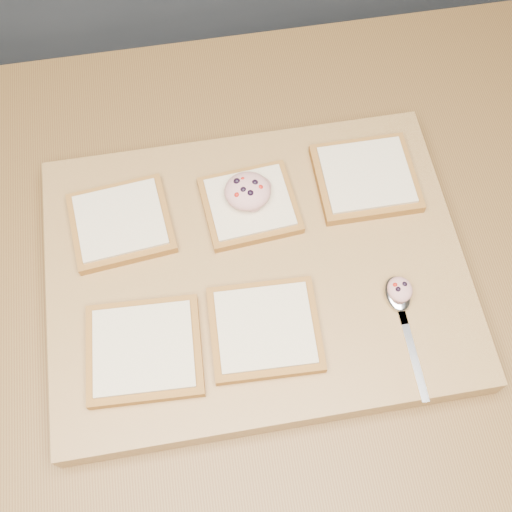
{
  "coord_description": "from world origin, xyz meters",
  "views": [
    {
      "loc": [
        -0.17,
        -0.35,
        1.67
      ],
      "look_at": [
        -0.11,
        -0.02,
        0.97
      ],
      "focal_mm": 45.0,
      "sensor_mm": 36.0,
      "label": 1
    }
  ],
  "objects_px": {
    "spoon": "(400,303)",
    "cutting_board": "(256,272)",
    "bread_far_center": "(250,205)",
    "tuna_salad_dollop": "(248,191)"
  },
  "relations": [
    {
      "from": "spoon",
      "to": "cutting_board",
      "type": "bearing_deg",
      "value": 153.74
    },
    {
      "from": "bread_far_center",
      "to": "tuna_salad_dollop",
      "type": "height_order",
      "value": "tuna_salad_dollop"
    },
    {
      "from": "cutting_board",
      "to": "bread_far_center",
      "type": "xyz_separation_m",
      "value": [
        0.01,
        0.08,
        0.03
      ]
    },
    {
      "from": "cutting_board",
      "to": "tuna_salad_dollop",
      "type": "distance_m",
      "value": 0.1
    },
    {
      "from": "bread_far_center",
      "to": "spoon",
      "type": "relative_size",
      "value": 0.8
    },
    {
      "from": "cutting_board",
      "to": "bread_far_center",
      "type": "height_order",
      "value": "bread_far_center"
    },
    {
      "from": "cutting_board",
      "to": "tuna_salad_dollop",
      "type": "xyz_separation_m",
      "value": [
        0.0,
        0.09,
        0.05
      ]
    },
    {
      "from": "tuna_salad_dollop",
      "to": "spoon",
      "type": "height_order",
      "value": "tuna_salad_dollop"
    },
    {
      "from": "cutting_board",
      "to": "spoon",
      "type": "height_order",
      "value": "spoon"
    },
    {
      "from": "tuna_salad_dollop",
      "to": "bread_far_center",
      "type": "bearing_deg",
      "value": -78.69
    }
  ]
}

